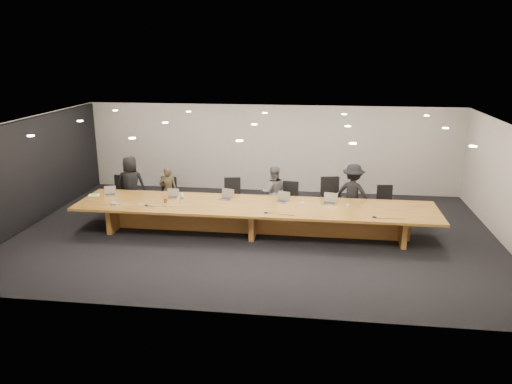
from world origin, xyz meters
The scene contains 29 objects.
ground centered at (0.00, 0.00, 0.00)m, with size 12.00×12.00×0.00m, color black.
back_wall centered at (0.00, 4.00, 1.40)m, with size 12.00×0.02×2.80m, color beige.
left_wall_panel centered at (-5.94, 0.00, 1.37)m, with size 0.08×7.84×2.74m, color black.
conference_table centered at (0.00, 0.00, 0.52)m, with size 9.00×1.80×0.75m.
chair_far_left centered at (-4.10, 1.31, 0.51)m, with size 0.52×0.52×1.03m, color black, non-canonical shape.
chair_left centered at (-2.64, 1.22, 0.53)m, with size 0.54×0.54×1.05m, color black, non-canonical shape.
chair_mid_left centered at (-0.78, 1.22, 0.54)m, with size 0.55×0.55×1.09m, color black, non-canonical shape.
chair_mid_right centered at (0.79, 1.27, 0.51)m, with size 0.52×0.52×1.02m, color black, non-canonical shape.
chair_right centered at (1.92, 1.21, 0.60)m, with size 0.61×0.61×1.20m, color black, non-canonical shape.
chair_far_right centered at (3.37, 1.33, 0.50)m, with size 0.51×0.51×1.00m, color black, non-canonical shape.
person_a centered at (-3.68, 1.21, 0.82)m, with size 0.80×0.52×1.63m, color black.
person_b centered at (-2.60, 1.21, 0.68)m, with size 0.49×0.32×1.36m, color #332B1C.
person_c centered at (0.35, 1.25, 0.74)m, with size 0.72×0.56×1.47m, color #515052.
person_d centered at (2.48, 1.14, 0.81)m, with size 1.04×0.60×1.61m, color black.
laptop_a centered at (-3.93, 0.36, 0.87)m, with size 0.30×0.22×0.23m, color #B8A58D, non-canonical shape.
laptop_b centered at (-2.21, 0.32, 0.87)m, with size 0.30×0.22×0.23m, color tan, non-canonical shape.
laptop_c centered at (-0.80, 0.37, 0.88)m, with size 0.34×0.25×0.27m, color tan, non-canonical shape.
laptop_d centered at (0.65, 0.35, 0.88)m, with size 0.33×0.24×0.26m, color tan, non-canonical shape.
laptop_e centered at (1.86, 0.32, 0.89)m, with size 0.35×0.25×0.27m, color tan, non-canonical shape.
water_bottle centered at (-1.86, -0.02, 0.87)m, with size 0.07×0.07×0.23m, color silver.
amber_mug centered at (-2.27, -0.09, 0.80)m, with size 0.09×0.09×0.11m, color brown.
paper_cup_near centered at (1.19, 0.11, 0.79)m, with size 0.07×0.07×0.08m, color white.
paper_cup_far centered at (2.30, 0.09, 0.79)m, with size 0.07×0.07×0.08m, color silver.
notepad centered at (-4.35, 0.28, 0.76)m, with size 0.28×0.22×0.02m, color silver.
lime_gadget centered at (-4.36, 0.29, 0.78)m, with size 0.14×0.08×0.02m, color #61D137.
av_box centered at (-3.49, -0.40, 0.77)m, with size 0.21×0.15×0.03m, color #B4B4B9.
mic_left centered at (-2.66, -0.40, 0.76)m, with size 0.12×0.12×0.03m, color black.
mic_center centered at (0.35, -0.59, 0.76)m, with size 0.11×0.11×0.03m, color black.
mic_right centered at (2.88, -0.58, 0.76)m, with size 0.11×0.11×0.03m, color black.
Camera 1 is at (1.59, -11.78, 4.53)m, focal length 35.00 mm.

